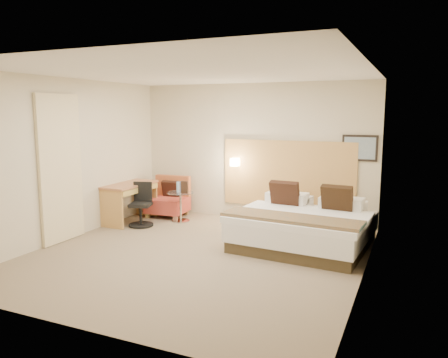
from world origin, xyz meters
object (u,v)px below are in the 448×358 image
at_px(side_table, 181,205).
at_px(desk_chair, 141,208).
at_px(bed, 304,226).
at_px(lounge_chair, 169,200).
at_px(desk, 131,192).

height_order(side_table, desk_chair, desk_chair).
relative_size(bed, lounge_chair, 2.64).
height_order(side_table, desk, desk).
relative_size(bed, desk_chair, 2.65).
bearing_deg(desk_chair, bed, 0.53).
distance_m(lounge_chair, side_table, 0.58).
relative_size(side_table, desk_chair, 0.75).
xyz_separation_m(bed, desk_chair, (-3.12, -0.03, 0.01)).
bearing_deg(bed, desk_chair, -179.47).
distance_m(bed, desk, 3.50).
xyz_separation_m(side_table, desk_chair, (-0.52, -0.59, 0.01)).
bearing_deg(desk, side_table, 24.13).
bearing_deg(lounge_chair, side_table, -35.31).
xyz_separation_m(lounge_chair, side_table, (0.47, -0.33, -0.00)).
relative_size(desk, desk_chair, 1.49).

